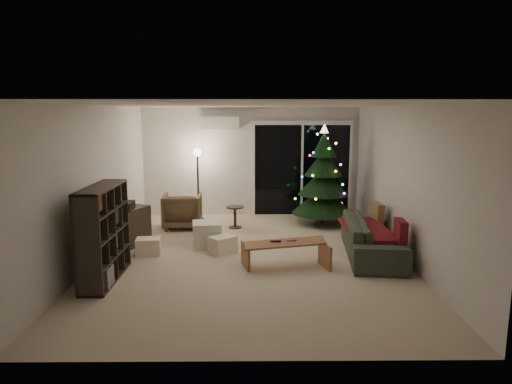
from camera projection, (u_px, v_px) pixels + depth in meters
room at (274, 183)px, 8.93m from camera, size 6.50×7.51×2.60m
bookshelf at (92, 234)px, 6.48m from camera, size 0.84×1.40×1.37m
media_cabinet at (124, 229)px, 8.10m from camera, size 0.80×1.17×0.69m
stereo at (123, 206)px, 8.03m from camera, size 0.35×0.41×0.15m
armchair at (182, 211)px, 9.50m from camera, size 0.81×0.83×0.72m
ottoman at (207, 234)px, 8.18m from camera, size 0.56×0.56×0.45m
cardboard_box_a at (148, 246)px, 7.72m from camera, size 0.43×0.35×0.29m
cardboard_box_b at (223, 245)px, 7.81m from camera, size 0.53×0.51×0.30m
side_table at (235, 217)px, 9.52m from camera, size 0.38×0.38×0.46m
floor_lamp at (198, 186)px, 10.17m from camera, size 0.25×0.25×1.54m
sofa at (372, 238)px, 7.64m from camera, size 1.06×2.22×0.63m
sofa_throw at (367, 230)px, 7.61m from camera, size 0.67×1.55×0.05m
cushion_a at (377, 214)px, 8.24m from camera, size 0.16×0.42×0.41m
cushion_b at (400, 233)px, 6.96m from camera, size 0.15×0.42×0.41m
coffee_table at (285, 255)px, 7.08m from camera, size 1.37×0.77×0.41m
remote_a at (276, 241)px, 7.04m from camera, size 0.16×0.05×0.02m
remote_b at (292, 240)px, 7.09m from camera, size 0.16×0.09×0.02m
christmas_tree at (323, 175)px, 9.69m from camera, size 1.60×1.60×2.14m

